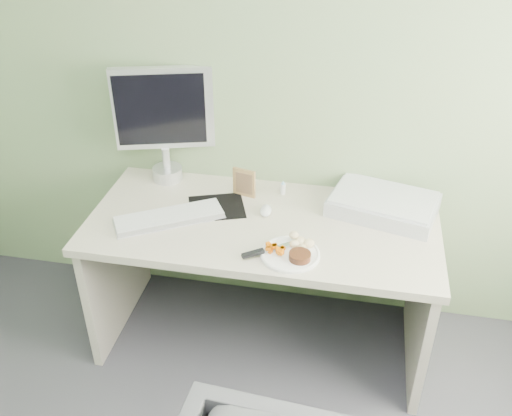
% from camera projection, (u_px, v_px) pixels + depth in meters
% --- Properties ---
extents(wall_back, '(3.50, 0.00, 3.50)m').
position_uv_depth(wall_back, '(278.00, 63.00, 2.58)').
color(wall_back, '#6B8A61').
rests_on(wall_back, floor).
extents(desk, '(1.60, 0.75, 0.73)m').
position_uv_depth(desk, '(262.00, 253.00, 2.71)').
color(desk, beige).
rests_on(desk, floor).
extents(plate, '(0.25, 0.25, 0.01)m').
position_uv_depth(plate, '(290.00, 254.00, 2.39)').
color(plate, white).
rests_on(plate, desk).
extents(steak, '(0.11, 0.11, 0.03)m').
position_uv_depth(steak, '(300.00, 256.00, 2.34)').
color(steak, black).
rests_on(steak, plate).
extents(potato_pile, '(0.11, 0.08, 0.05)m').
position_uv_depth(potato_pile, '(300.00, 241.00, 2.41)').
color(potato_pile, tan).
rests_on(potato_pile, plate).
extents(carrot_heap, '(0.08, 0.08, 0.04)m').
position_uv_depth(carrot_heap, '(275.00, 248.00, 2.38)').
color(carrot_heap, '#DE6304').
rests_on(carrot_heap, plate).
extents(steak_knife, '(0.22, 0.16, 0.02)m').
position_uv_depth(steak_knife, '(262.00, 251.00, 2.38)').
color(steak_knife, silver).
rests_on(steak_knife, plate).
extents(mousepad, '(0.32, 0.30, 0.00)m').
position_uv_depth(mousepad, '(217.00, 207.00, 2.71)').
color(mousepad, black).
rests_on(mousepad, desk).
extents(keyboard, '(0.49, 0.37, 0.02)m').
position_uv_depth(keyboard, '(169.00, 217.00, 2.61)').
color(keyboard, white).
rests_on(keyboard, desk).
extents(computer_mouse, '(0.06, 0.10, 0.03)m').
position_uv_depth(computer_mouse, '(266.00, 211.00, 2.65)').
color(computer_mouse, white).
rests_on(computer_mouse, desk).
extents(photo_frame, '(0.12, 0.04, 0.15)m').
position_uv_depth(photo_frame, '(244.00, 183.00, 2.76)').
color(photo_frame, '#A6864D').
rests_on(photo_frame, desk).
extents(eyedrop_bottle, '(0.03, 0.03, 0.07)m').
position_uv_depth(eyedrop_bottle, '(283.00, 188.00, 2.79)').
color(eyedrop_bottle, white).
rests_on(eyedrop_bottle, desk).
extents(scanner, '(0.54, 0.43, 0.07)m').
position_uv_depth(scanner, '(383.00, 205.00, 2.66)').
color(scanner, silver).
rests_on(scanner, desk).
extents(monitor, '(0.48, 0.19, 0.58)m').
position_uv_depth(monitor, '(164.00, 118.00, 2.78)').
color(monitor, silver).
rests_on(monitor, desk).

